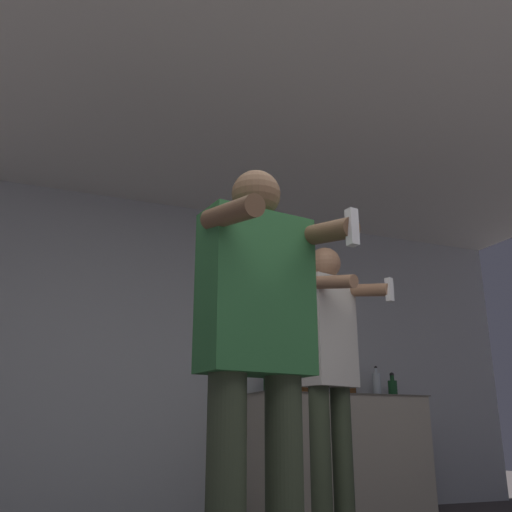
{
  "coord_description": "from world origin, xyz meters",
  "views": [
    {
      "loc": [
        -1.03,
        -1.29,
        0.63
      ],
      "look_at": [
        -0.22,
        0.7,
        1.29
      ],
      "focal_mm": 40.0,
      "sensor_mm": 36.0,
      "label": 1
    }
  ],
  "objects_px": {
    "bottle_green_wine": "(304,383)",
    "bottle_red_label": "(377,384)",
    "bottle_brown_liquor": "(351,383)",
    "bottle_short_whiskey": "(393,387)",
    "person_man_side": "(330,362)",
    "bottle_dark_rum": "(269,378)",
    "person_woman_foreground": "(257,344)"
  },
  "relations": [
    {
      "from": "bottle_short_whiskey",
      "to": "person_woman_foreground",
      "type": "xyz_separation_m",
      "value": [
        -2.31,
        -2.43,
        -0.07
      ]
    },
    {
      "from": "bottle_green_wine",
      "to": "person_man_side",
      "type": "height_order",
      "value": "person_man_side"
    },
    {
      "from": "bottle_red_label",
      "to": "person_man_side",
      "type": "xyz_separation_m",
      "value": [
        -1.24,
        -1.37,
        -0.01
      ]
    },
    {
      "from": "bottle_brown_liquor",
      "to": "person_woman_foreground",
      "type": "height_order",
      "value": "person_woman_foreground"
    },
    {
      "from": "bottle_short_whiskey",
      "to": "bottle_dark_rum",
      "type": "xyz_separation_m",
      "value": [
        -1.22,
        0.0,
        0.04
      ]
    },
    {
      "from": "bottle_red_label",
      "to": "person_man_side",
      "type": "height_order",
      "value": "person_man_side"
    },
    {
      "from": "bottle_dark_rum",
      "to": "person_man_side",
      "type": "xyz_separation_m",
      "value": [
        -0.19,
        -1.37,
        -0.03
      ]
    },
    {
      "from": "bottle_brown_liquor",
      "to": "bottle_red_label",
      "type": "bearing_deg",
      "value": 0.0
    },
    {
      "from": "bottle_brown_liquor",
      "to": "bottle_short_whiskey",
      "type": "bearing_deg",
      "value": -0.0
    },
    {
      "from": "bottle_short_whiskey",
      "to": "bottle_dark_rum",
      "type": "distance_m",
      "value": 1.22
    },
    {
      "from": "bottle_red_label",
      "to": "person_woman_foreground",
      "type": "distance_m",
      "value": 3.24
    },
    {
      "from": "bottle_dark_rum",
      "to": "person_man_side",
      "type": "relative_size",
      "value": 0.19
    },
    {
      "from": "bottle_short_whiskey",
      "to": "person_woman_foreground",
      "type": "bearing_deg",
      "value": -133.63
    },
    {
      "from": "bottle_red_label",
      "to": "bottle_short_whiskey",
      "type": "bearing_deg",
      "value": -0.0
    },
    {
      "from": "bottle_short_whiskey",
      "to": "person_man_side",
      "type": "distance_m",
      "value": 1.96
    },
    {
      "from": "bottle_brown_liquor",
      "to": "bottle_short_whiskey",
      "type": "height_order",
      "value": "bottle_brown_liquor"
    },
    {
      "from": "bottle_red_label",
      "to": "person_man_side",
      "type": "relative_size",
      "value": 0.15
    },
    {
      "from": "bottle_brown_liquor",
      "to": "bottle_dark_rum",
      "type": "height_order",
      "value": "bottle_dark_rum"
    },
    {
      "from": "bottle_green_wine",
      "to": "bottle_brown_liquor",
      "type": "distance_m",
      "value": 0.46
    },
    {
      "from": "bottle_green_wine",
      "to": "bottle_dark_rum",
      "type": "relative_size",
      "value": 0.73
    },
    {
      "from": "bottle_short_whiskey",
      "to": "person_woman_foreground",
      "type": "height_order",
      "value": "person_woman_foreground"
    },
    {
      "from": "bottle_green_wine",
      "to": "bottle_short_whiskey",
      "type": "xyz_separation_m",
      "value": [
        0.89,
        -0.0,
        -0.01
      ]
    },
    {
      "from": "person_man_side",
      "to": "bottle_short_whiskey",
      "type": "bearing_deg",
      "value": 44.14
    },
    {
      "from": "bottle_brown_liquor",
      "to": "bottle_short_whiskey",
      "type": "distance_m",
      "value": 0.43
    },
    {
      "from": "bottle_dark_rum",
      "to": "bottle_red_label",
      "type": "bearing_deg",
      "value": 0.0
    },
    {
      "from": "bottle_green_wine",
      "to": "bottle_red_label",
      "type": "relative_size",
      "value": 0.9
    },
    {
      "from": "person_man_side",
      "to": "bottle_red_label",
      "type": "bearing_deg",
      "value": 47.76
    },
    {
      "from": "bottle_brown_liquor",
      "to": "person_man_side",
      "type": "relative_size",
      "value": 0.16
    },
    {
      "from": "bottle_dark_rum",
      "to": "person_woman_foreground",
      "type": "height_order",
      "value": "person_woman_foreground"
    },
    {
      "from": "bottle_short_whiskey",
      "to": "bottle_dark_rum",
      "type": "bearing_deg",
      "value": 180.0
    },
    {
      "from": "bottle_brown_liquor",
      "to": "person_man_side",
      "type": "xyz_separation_m",
      "value": [
        -0.98,
        -1.37,
        -0.01
      ]
    },
    {
      "from": "bottle_red_label",
      "to": "person_man_side",
      "type": "distance_m",
      "value": 1.85
    }
  ]
}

